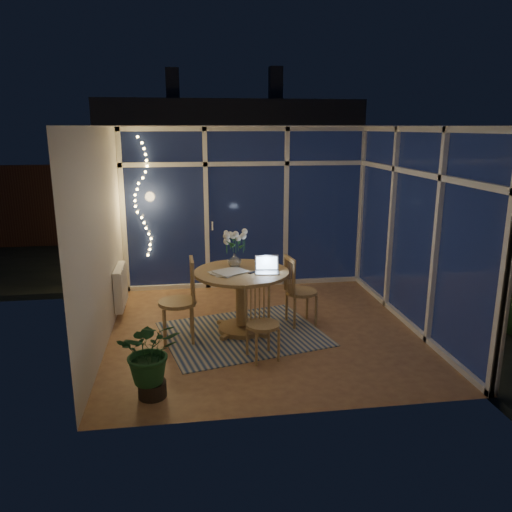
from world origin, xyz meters
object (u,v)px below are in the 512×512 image
chair_right (302,290)px  flower_vase (235,259)px  potted_plant (151,361)px  chair_left (177,300)px  dining_table (242,302)px  laptop (267,265)px  chair_front (263,323)px

chair_right → flower_vase: bearing=77.6°
chair_right → potted_plant: size_ratio=1.27×
chair_left → flower_vase: (0.75, 0.37, 0.39)m
chair_left → flower_vase: chair_left is taller
dining_table → flower_vase: 0.56m
chair_right → potted_plant: 2.50m
laptop → chair_front: bearing=-96.7°
chair_left → potted_plant: bearing=-12.6°
chair_right → laptop: (-0.51, -0.28, 0.45)m
dining_table → chair_front: size_ratio=1.38×
laptop → potted_plant: (-1.37, -1.37, -0.55)m
laptop → potted_plant: bearing=-128.6°
chair_right → flower_vase: 1.00m
dining_table → laptop: (0.31, -0.13, 0.52)m
chair_front → potted_plant: (-1.21, -0.68, -0.06)m
chair_front → flower_vase: flower_vase is taller
chair_right → laptop: laptop is taller
chair_right → flower_vase: flower_vase is taller
laptop → flower_vase: bearing=145.2°
chair_left → dining_table: bearing=100.4°
chair_right → chair_front: (-0.68, -0.96, -0.05)m
flower_vase → dining_table: bearing=-71.4°
laptop → flower_vase: 0.50m
dining_table → chair_front: chair_front is taller
chair_front → potted_plant: chair_front is taller
dining_table → chair_front: bearing=-79.9°
flower_vase → potted_plant: size_ratio=0.28×
chair_left → flower_vase: size_ratio=5.07×
dining_table → chair_left: size_ratio=1.13×
potted_plant → chair_left: bearing=79.2°
dining_table → potted_plant: dining_table is taller
chair_front → potted_plant: 1.39m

